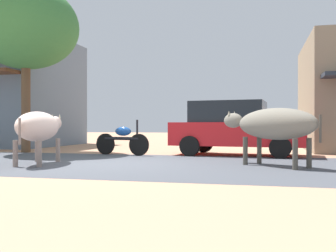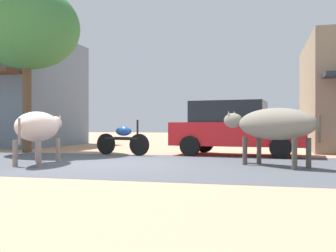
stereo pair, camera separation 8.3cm
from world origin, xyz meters
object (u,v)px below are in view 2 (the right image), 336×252
parked_hatchback_car (236,128)px  cow_far_dark (273,124)px  parked_motorcycle (123,139)px  roadside_tree (27,28)px  cow_near_brown (39,127)px

parked_hatchback_car → cow_far_dark: size_ratio=1.79×
parked_motorcycle → parked_hatchback_car: bearing=12.9°
parked_hatchback_car → parked_motorcycle: bearing=-167.1°
parked_motorcycle → cow_far_dark: 4.98m
roadside_tree → parked_motorcycle: (3.61, -0.42, -3.75)m
roadside_tree → cow_near_brown: (2.66, -3.48, -3.35)m
parked_hatchback_car → cow_near_brown: parked_hatchback_car is taller
roadside_tree → parked_hatchback_car: roadside_tree is taller
parked_hatchback_car → cow_far_dark: (1.02, -3.10, 0.09)m
cow_far_dark → cow_near_brown: bearing=-172.2°
cow_near_brown → cow_far_dark: (5.33, 0.73, 0.06)m
parked_motorcycle → cow_far_dark: bearing=-28.0°
roadside_tree → cow_far_dark: 9.08m
roadside_tree → parked_motorcycle: 5.22m
parked_motorcycle → cow_near_brown: 3.23m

